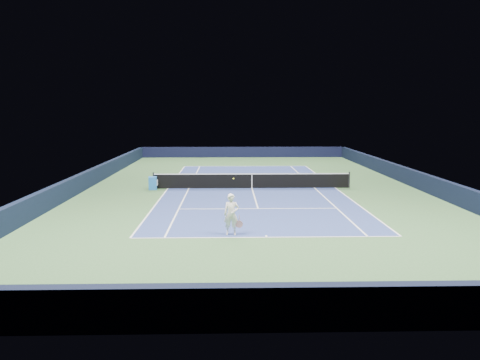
{
  "coord_description": "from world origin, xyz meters",
  "views": [
    {
      "loc": [
        -1.53,
        -30.13,
        5.13
      ],
      "look_at": [
        -0.85,
        -3.0,
        1.0
      ],
      "focal_mm": 35.0,
      "sensor_mm": 36.0,
      "label": 1
    }
  ],
  "objects": [
    {
      "name": "baseline_far",
      "position": [
        0.0,
        11.88,
        0.01
      ],
      "size": [
        10.97,
        0.08,
        0.0
      ],
      "primitive_type": "cube",
      "color": "white",
      "rests_on": "ground"
    },
    {
      "name": "service_line_near",
      "position": [
        0.0,
        -6.4,
        0.01
      ],
      "size": [
        8.23,
        0.08,
        0.0
      ],
      "primitive_type": "cube",
      "color": "white",
      "rests_on": "ground"
    },
    {
      "name": "center_service_line",
      "position": [
        0.0,
        0.0,
        0.01
      ],
      "size": [
        0.08,
        12.8,
        0.0
      ],
      "primitive_type": "cube",
      "color": "white",
      "rests_on": "ground"
    },
    {
      "name": "sideline_singles_right",
      "position": [
        4.12,
        0.0,
        0.01
      ],
      "size": [
        0.08,
        23.77,
        0.0
      ],
      "primitive_type": "cube",
      "color": "white",
      "rests_on": "ground"
    },
    {
      "name": "center_mark_far",
      "position": [
        0.0,
        11.73,
        0.01
      ],
      "size": [
        0.08,
        0.3,
        0.0
      ],
      "primitive_type": "cube",
      "color": "white",
      "rests_on": "ground"
    },
    {
      "name": "wall_right",
      "position": [
        10.82,
        0.0,
        0.55
      ],
      "size": [
        0.35,
        40.0,
        1.1
      ],
      "primitive_type": "cube",
      "color": "black",
      "rests_on": "ground"
    },
    {
      "name": "sideline_singles_left",
      "position": [
        -4.12,
        0.0,
        0.01
      ],
      "size": [
        0.08,
        23.77,
        0.0
      ],
      "primitive_type": "cube",
      "color": "white",
      "rests_on": "ground"
    },
    {
      "name": "wall_far",
      "position": [
        0.0,
        19.82,
        0.55
      ],
      "size": [
        22.0,
        0.35,
        1.1
      ],
      "primitive_type": "cube",
      "color": "black",
      "rests_on": "ground"
    },
    {
      "name": "tennis_net",
      "position": [
        0.0,
        0.0,
        0.5
      ],
      "size": [
        12.9,
        0.1,
        1.07
      ],
      "color": "black",
      "rests_on": "ground"
    },
    {
      "name": "court_surface",
      "position": [
        0.0,
        0.0,
        0.0
      ],
      "size": [
        10.97,
        23.77,
        0.01
      ],
      "primitive_type": "cube",
      "color": "navy",
      "rests_on": "ground"
    },
    {
      "name": "sideline_doubles_left",
      "position": [
        -5.49,
        0.0,
        0.01
      ],
      "size": [
        0.08,
        23.77,
        0.0
      ],
      "primitive_type": "cube",
      "color": "white",
      "rests_on": "ground"
    },
    {
      "name": "ground",
      "position": [
        0.0,
        0.0,
        0.0
      ],
      "size": [
        40.0,
        40.0,
        0.0
      ],
      "primitive_type": "plane",
      "color": "#345930",
      "rests_on": "ground"
    },
    {
      "name": "baseline_near",
      "position": [
        0.0,
        -11.88,
        0.01
      ],
      "size": [
        10.97,
        0.08,
        0.0
      ],
      "primitive_type": "cube",
      "color": "white",
      "rests_on": "ground"
    },
    {
      "name": "center_mark_near",
      "position": [
        0.0,
        -11.73,
        0.01
      ],
      "size": [
        0.08,
        0.3,
        0.0
      ],
      "primitive_type": "cube",
      "color": "white",
      "rests_on": "ground"
    },
    {
      "name": "sponsor_cube",
      "position": [
        -6.4,
        -0.39,
        0.42
      ],
      "size": [
        0.6,
        0.53,
        0.84
      ],
      "color": "blue",
      "rests_on": "ground"
    },
    {
      "name": "service_line_far",
      "position": [
        0.0,
        6.4,
        0.01
      ],
      "size": [
        8.23,
        0.08,
        0.0
      ],
      "primitive_type": "cube",
      "color": "white",
      "rests_on": "ground"
    },
    {
      "name": "sideline_doubles_right",
      "position": [
        5.49,
        0.0,
        0.01
      ],
      "size": [
        0.08,
        23.77,
        0.0
      ],
      "primitive_type": "cube",
      "color": "white",
      "rests_on": "ground"
    },
    {
      "name": "wall_left",
      "position": [
        -10.82,
        0.0,
        0.55
      ],
      "size": [
        0.35,
        40.0,
        1.1
      ],
      "primitive_type": "cube",
      "color": "black",
      "rests_on": "ground"
    },
    {
      "name": "wall_near",
      "position": [
        0.0,
        -19.82,
        0.55
      ],
      "size": [
        22.0,
        0.35,
        1.1
      ],
      "primitive_type": "cube",
      "color": "black",
      "rests_on": "ground"
    },
    {
      "name": "tennis_player",
      "position": [
        -1.41,
        -11.44,
        0.86
      ],
      "size": [
        0.79,
        1.25,
        2.22
      ],
      "color": "white",
      "rests_on": "ground"
    }
  ]
}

